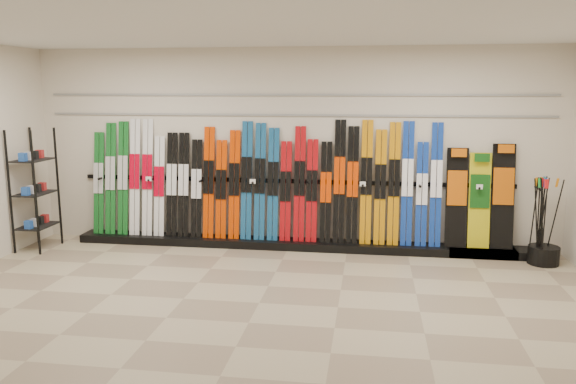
# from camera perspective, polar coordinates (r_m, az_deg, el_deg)

# --- Properties ---
(floor) EXTENTS (8.00, 8.00, 0.00)m
(floor) POSITION_cam_1_polar(r_m,az_deg,el_deg) (6.47, -2.94, -11.19)
(floor) COLOR gray
(floor) RESTS_ON ground
(back_wall) EXTENTS (8.00, 0.00, 8.00)m
(back_wall) POSITION_cam_1_polar(r_m,az_deg,el_deg) (8.52, 0.28, 4.47)
(back_wall) COLOR beige
(back_wall) RESTS_ON floor
(ceiling) EXTENTS (8.00, 8.00, 0.00)m
(ceiling) POSITION_cam_1_polar(r_m,az_deg,el_deg) (6.05, -3.22, 16.29)
(ceiling) COLOR silver
(ceiling) RESTS_ON back_wall
(ski_rack_base) EXTENTS (8.00, 0.40, 0.12)m
(ski_rack_base) POSITION_cam_1_polar(r_m,az_deg,el_deg) (8.55, 1.56, -5.35)
(ski_rack_base) COLOR black
(ski_rack_base) RESTS_ON floor
(skis) EXTENTS (5.38, 0.28, 1.82)m
(skis) POSITION_cam_1_polar(r_m,az_deg,el_deg) (8.52, -2.78, 0.80)
(skis) COLOR #13611F
(skis) RESTS_ON ski_rack_base
(snowboards) EXTENTS (0.95, 0.23, 1.50)m
(snowboards) POSITION_cam_1_polar(r_m,az_deg,el_deg) (8.53, 18.94, -0.60)
(snowboards) COLOR black
(snowboards) RESTS_ON ski_rack_base
(accessory_rack) EXTENTS (0.40, 0.60, 1.81)m
(accessory_rack) POSITION_cam_1_polar(r_m,az_deg,el_deg) (9.19, -24.34, 0.23)
(accessory_rack) COLOR black
(accessory_rack) RESTS_ON floor
(pole_bin) EXTENTS (0.41, 0.41, 0.25)m
(pole_bin) POSITION_cam_1_polar(r_m,az_deg,el_deg) (8.55, 24.52, -5.86)
(pole_bin) COLOR black
(pole_bin) RESTS_ON floor
(ski_poles) EXTENTS (0.38, 0.38, 1.18)m
(ski_poles) POSITION_cam_1_polar(r_m,az_deg,el_deg) (8.43, 24.34, -2.66)
(ski_poles) COLOR black
(ski_poles) RESTS_ON pole_bin
(slatwall_rail_0) EXTENTS (7.60, 0.02, 0.03)m
(slatwall_rail_0) POSITION_cam_1_polar(r_m,az_deg,el_deg) (8.47, 0.26, 7.82)
(slatwall_rail_0) COLOR gray
(slatwall_rail_0) RESTS_ON back_wall
(slatwall_rail_1) EXTENTS (7.60, 0.02, 0.03)m
(slatwall_rail_1) POSITION_cam_1_polar(r_m,az_deg,el_deg) (8.46, 0.27, 9.85)
(slatwall_rail_1) COLOR gray
(slatwall_rail_1) RESTS_ON back_wall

